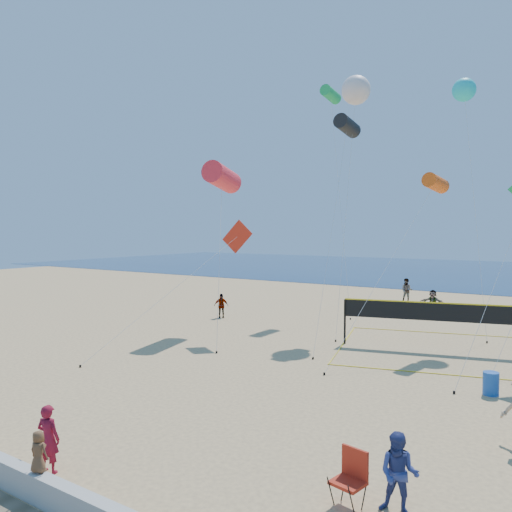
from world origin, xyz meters
The scene contains 19 objects.
ground centered at (0.00, 0.00, 0.00)m, with size 120.00×120.00×0.00m, color #D7B379.
ocean centered at (0.00, 62.00, 0.01)m, with size 140.00×50.00×0.03m, color navy.
seawall centered at (0.00, -3.00, 0.30)m, with size 32.00×0.30×0.60m, color #B1B2AD.
woman centered at (-1.90, -2.12, 0.78)m, with size 0.57×0.38×1.57m, color maroon.
toddler centered at (-0.99, -2.95, 1.03)m, with size 0.42×0.27×0.86m, color brown.
bystander_a centered at (5.28, 0.60, 0.80)m, with size 0.78×0.61×1.61m, color navy.
far_person_0 centered at (-10.81, 16.03, 0.76)m, with size 0.89×0.37×1.52m, color gray.
far_person_1 centered at (0.07, 24.37, 0.82)m, with size 1.52×0.48×1.64m, color gray.
far_person_3 centered at (-3.01, 29.13, 0.91)m, with size 0.89×0.69×1.83m, color gray.
camp_chair centered at (4.39, 0.39, 0.64)m, with size 0.71×0.83×1.25m.
trash_barrel centered at (5.69, 9.27, 0.38)m, with size 0.51×0.51×0.77m, color #1B51B0.
volleyball_net centered at (2.49, 14.66, 1.50)m, with size 10.12×10.02×2.22m.
kite_0 centered at (-8.98, 13.76, 8.48)m, with size 4.53×6.73×9.30m.
kite_1 centered at (-3.09, 17.57, 11.33)m, with size 2.19×8.53×11.90m.
kite_2 centered at (2.17, 15.84, 7.74)m, with size 2.66×8.52×8.22m.
kite_3 centered at (-6.77, 11.60, 4.93)m, with size 2.87×8.32×6.06m.
kite_6 centered at (-3.20, 19.06, 13.66)m, with size 2.27×6.37×14.51m.
kite_7 centered at (2.44, 20.62, 13.18)m, with size 2.71×3.91×13.82m.
kite_8 centered at (-6.70, 23.13, 14.82)m, with size 3.41×4.25×15.36m.
Camera 1 is at (8.14, -8.79, 5.53)m, focal length 35.00 mm.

